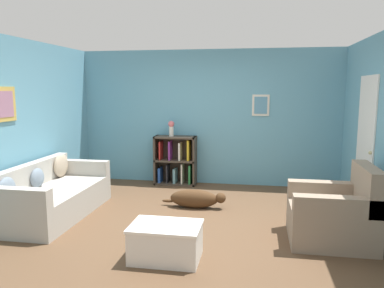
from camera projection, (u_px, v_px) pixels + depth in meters
name	position (u px, v px, depth m)	size (l,w,h in m)	color
ground_plane	(187.00, 221.00, 5.30)	(14.00, 14.00, 0.00)	brown
wall_back	(208.00, 118.00, 7.29)	(5.60, 0.13, 2.60)	#609EB7
wall_left	(18.00, 127.00, 5.54)	(0.13, 5.00, 2.60)	#609EB7
couch	(52.00, 196.00, 5.52)	(0.93, 1.96, 0.80)	#ADA89E
bookshelf	(176.00, 161.00, 7.31)	(0.81, 0.33, 0.95)	#42382D
recliner_chair	(336.00, 215.00, 4.55)	(0.98, 0.88, 0.95)	gray
coffee_table	(166.00, 241.00, 4.10)	(0.77, 0.53, 0.40)	silver
dog	(196.00, 199.00, 5.88)	(1.03, 0.26, 0.29)	#472D19
vase	(171.00, 128.00, 7.21)	(0.12, 0.12, 0.30)	silver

